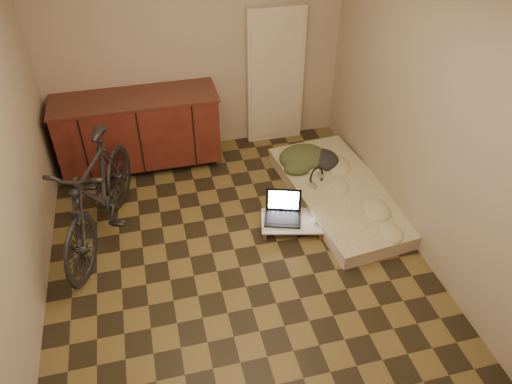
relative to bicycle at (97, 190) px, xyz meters
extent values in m
cube|color=brown|center=(1.20, -0.49, -0.59)|extent=(3.50, 4.00, 0.00)
cube|color=tan|center=(1.20, 1.51, 0.71)|extent=(3.50, 0.00, 2.60)
cube|color=tan|center=(1.20, -2.49, 0.71)|extent=(3.50, 0.00, 2.60)
cube|color=tan|center=(-0.55, -0.49, 0.71)|extent=(0.00, 4.00, 2.60)
cube|color=tan|center=(2.95, -0.49, 0.71)|extent=(0.00, 4.00, 2.60)
cube|color=black|center=(0.45, 1.25, -0.54)|extent=(1.70, 0.48, 0.10)
cube|color=#491814|center=(0.45, 1.21, -0.10)|extent=(1.80, 0.60, 0.78)
cube|color=#4C241C|center=(0.45, 1.21, 0.30)|extent=(1.84, 0.62, 0.03)
cube|color=beige|center=(2.15, 1.45, 0.26)|extent=(0.70, 0.10, 1.70)
imported|color=black|center=(0.00, 0.00, 0.00)|extent=(1.11, 1.91, 1.19)
cube|color=beige|center=(2.50, -0.01, -0.53)|extent=(1.11, 2.03, 0.12)
cube|color=beige|center=(2.50, -0.01, -0.45)|extent=(1.13, 2.05, 0.05)
cube|color=brown|center=(1.53, -0.43, -0.55)|extent=(0.04, 0.04, 0.09)
cube|color=brown|center=(1.61, -0.10, -0.55)|extent=(0.04, 0.04, 0.09)
cube|color=brown|center=(2.07, -0.56, -0.55)|extent=(0.04, 0.04, 0.09)
cube|color=brown|center=(2.16, -0.23, -0.55)|extent=(0.04, 0.04, 0.09)
cube|color=silver|center=(1.84, -0.33, -0.50)|extent=(0.70, 0.54, 0.02)
cube|color=black|center=(1.75, -0.30, -0.48)|extent=(0.43, 0.36, 0.02)
cube|color=black|center=(1.80, -0.15, -0.36)|extent=(0.37, 0.18, 0.23)
cube|color=white|center=(1.80, -0.15, -0.36)|extent=(0.31, 0.15, 0.19)
ellipsoid|color=white|center=(2.05, -0.41, -0.47)|extent=(0.07, 0.11, 0.03)
camera|label=1|loc=(0.55, -3.97, 2.87)|focal=35.00mm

